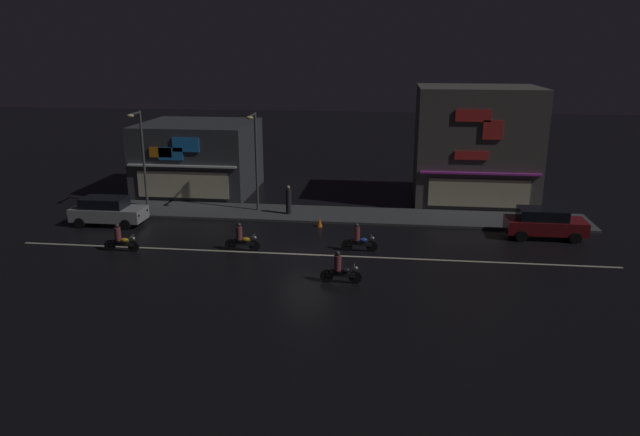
{
  "coord_description": "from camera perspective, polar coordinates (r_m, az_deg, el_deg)",
  "views": [
    {
      "loc": [
        4.2,
        -28.45,
        10.33
      ],
      "look_at": [
        0.31,
        3.22,
        1.05
      ],
      "focal_mm": 33.21,
      "sensor_mm": 36.0,
      "label": 1
    }
  ],
  "objects": [
    {
      "name": "ground_plane",
      "position": [
        30.56,
        -1.32,
        -3.55
      ],
      "size": [
        140.0,
        140.0,
        0.0
      ],
      "primitive_type": "plane",
      "color": "black"
    },
    {
      "name": "lane_divider_stripe",
      "position": [
        30.56,
        -1.32,
        -3.54
      ],
      "size": [
        31.05,
        0.16,
        0.01
      ],
      "primitive_type": "cube",
      "color": "beige",
      "rests_on": "ground"
    },
    {
      "name": "sidewalk_far",
      "position": [
        37.56,
        0.31,
        0.36
      ],
      "size": [
        32.69,
        3.63,
        0.14
      ],
      "primitive_type": "cube",
      "color": "#424447",
      "rests_on": "ground"
    },
    {
      "name": "storefront_left_block",
      "position": [
        44.37,
        -11.58,
        5.75
      ],
      "size": [
        7.95,
        7.52,
        5.05
      ],
      "color": "#383A3F",
      "rests_on": "ground"
    },
    {
      "name": "storefront_center_block",
      "position": [
        41.77,
        14.73,
        6.81
      ],
      "size": [
        7.94,
        6.53,
        7.79
      ],
      "color": "#56514C",
      "rests_on": "ground"
    },
    {
      "name": "streetlamp_west",
      "position": [
        40.08,
        -16.84,
        6.28
      ],
      "size": [
        0.44,
        1.64,
        6.26
      ],
      "color": "#47494C",
      "rests_on": "sidewalk_far"
    },
    {
      "name": "streetlamp_mid",
      "position": [
        37.5,
        -6.26,
        6.24
      ],
      "size": [
        0.44,
        1.64,
        6.27
      ],
      "color": "#47494C",
      "rests_on": "sidewalk_far"
    },
    {
      "name": "pedestrian_on_sidewalk",
      "position": [
        37.28,
        -3.05,
        1.68
      ],
      "size": [
        0.35,
        0.35,
        1.83
      ],
      "rotation": [
        0.0,
        0.0,
        5.57
      ],
      "color": "#232328",
      "rests_on": "sidewalk_far"
    },
    {
      "name": "parked_car_near_kerb",
      "position": [
        35.3,
        20.81,
        -0.42
      ],
      "size": [
        4.3,
        1.98,
        1.67
      ],
      "rotation": [
        0.0,
        0.0,
        3.14
      ],
      "color": "maroon",
      "rests_on": "ground"
    },
    {
      "name": "parked_car_trailing",
      "position": [
        37.65,
        -19.78,
        0.68
      ],
      "size": [
        4.3,
        1.98,
        1.67
      ],
      "rotation": [
        0.0,
        0.0,
        3.14
      ],
      "color": "#9EA0A5",
      "rests_on": "ground"
    },
    {
      "name": "motorcycle_lead",
      "position": [
        32.55,
        -18.7,
        -2.01
      ],
      "size": [
        1.9,
        0.6,
        1.52
      ],
      "rotation": [
        0.0,
        0.0,
        3.2
      ],
      "color": "black",
      "rests_on": "ground"
    },
    {
      "name": "motorcycle_following",
      "position": [
        30.93,
        3.74,
        -2.1
      ],
      "size": [
        1.9,
        0.6,
        1.52
      ],
      "rotation": [
        0.0,
        0.0,
        -0.01
      ],
      "color": "black",
      "rests_on": "ground"
    },
    {
      "name": "motorcycle_opposite_lane",
      "position": [
        26.81,
        1.92,
        -5.0
      ],
      "size": [
        1.9,
        0.6,
        1.52
      ],
      "rotation": [
        0.0,
        0.0,
        3.18
      ],
      "color": "black",
      "rests_on": "ground"
    },
    {
      "name": "motorcycle_trailing_far",
      "position": [
        31.23,
        -7.6,
        -2.03
      ],
      "size": [
        1.9,
        0.6,
        1.52
      ],
      "rotation": [
        0.0,
        0.0,
        -0.03
      ],
      "color": "black",
      "rests_on": "ground"
    },
    {
      "name": "traffic_cone",
      "position": [
        35.15,
        -0.05,
        -0.41
      ],
      "size": [
        0.36,
        0.36,
        0.55
      ],
      "primitive_type": "cone",
      "color": "orange",
      "rests_on": "ground"
    }
  ]
}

